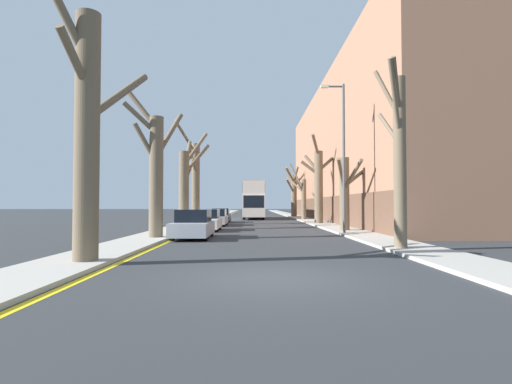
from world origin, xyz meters
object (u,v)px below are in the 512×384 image
object	(u,v)px
street_tree_left_0	(88,127)
street_tree_right_3	(302,196)
street_tree_left_2	(186,183)
parked_car_1	(207,221)
street_tree_right_4	(294,192)
parked_car_2	(215,218)
street_tree_right_0	(399,154)
parked_car_0	(193,225)
lamp_post	(342,151)
street_tree_right_1	(346,191)
double_decker_bus	(254,198)
parked_car_3	(221,216)
street_tree_left_1	(155,169)
street_tree_right_2	(319,183)
street_tree_left_3	(195,179)

from	to	relation	value
street_tree_left_0	street_tree_right_3	xyz separation A→B (m)	(10.55, 33.16, -1.37)
street_tree_left_2	parked_car_1	size ratio (longest dim) A/B	1.77
street_tree_right_4	parked_car_2	distance (m)	24.22
street_tree_right_0	parked_car_0	world-z (taller)	street_tree_right_0
parked_car_1	lamp_post	size ratio (longest dim) A/B	0.46
street_tree_right_1	double_decker_bus	size ratio (longest dim) A/B	0.44
parked_car_0	street_tree_right_4	bearing A→B (deg)	75.73
double_decker_bus	parked_car_3	distance (m)	11.08
street_tree_left_0	street_tree_right_3	distance (m)	34.82
street_tree_left_1	street_tree_right_2	xyz separation A→B (m)	(10.84, 15.17, 0.15)
parked_car_1	lamp_post	xyz separation A→B (m)	(8.32, -3.69, 4.21)
street_tree_right_0	double_decker_bus	size ratio (longest dim) A/B	0.65
street_tree_left_1	parked_car_0	bearing A→B (deg)	18.10
street_tree_right_1	lamp_post	distance (m)	3.33
street_tree_left_2	street_tree_right_1	bearing A→B (deg)	-15.26
parked_car_3	parked_car_1	bearing A→B (deg)	-90.00
street_tree_left_2	street_tree_left_3	world-z (taller)	street_tree_left_3
street_tree_left_3	parked_car_0	xyz separation A→B (m)	(2.00, -14.46, -3.33)
street_tree_left_3	double_decker_bus	size ratio (longest dim) A/B	0.80
parked_car_1	parked_car_2	distance (m)	6.49
parked_car_3	parked_car_2	bearing A→B (deg)	-90.00
street_tree_right_0	street_tree_left_3	bearing A→B (deg)	118.05
street_tree_right_4	parked_car_3	xyz separation A→B (m)	(-8.89, -16.52, -2.83)
street_tree_left_3	street_tree_right_4	distance (m)	23.20
street_tree_right_0	street_tree_right_4	world-z (taller)	street_tree_right_0
street_tree_left_1	street_tree_left_0	bearing A→B (deg)	-89.75
street_tree_right_3	parked_car_1	distance (m)	20.17
street_tree_right_2	double_decker_bus	size ratio (longest dim) A/B	0.71
street_tree_right_3	parked_car_2	distance (m)	14.65
street_tree_left_1	street_tree_right_3	xyz separation A→B (m)	(10.59, 24.77, -0.86)
street_tree_right_3	parked_car_3	distance (m)	10.66
street_tree_left_1	street_tree_right_4	bearing A→B (deg)	73.20
street_tree_right_0	street_tree_right_3	world-z (taller)	street_tree_right_0
street_tree_right_2	street_tree_right_4	size ratio (longest dim) A/B	1.12
street_tree_left_3	street_tree_right_3	distance (m)	14.54
street_tree_left_3	street_tree_right_4	xyz separation A→B (m)	(10.88, 20.48, -0.54)
street_tree_right_1	double_decker_bus	world-z (taller)	street_tree_right_1
street_tree_right_1	parked_car_3	distance (m)	16.54
street_tree_right_4	parked_car_2	xyz separation A→B (m)	(-8.89, -22.35, -2.83)
street_tree_right_4	double_decker_bus	world-z (taller)	street_tree_right_4
street_tree_left_3	parked_car_1	size ratio (longest dim) A/B	2.16
double_decker_bus	parked_car_2	distance (m)	16.69
street_tree_right_3	street_tree_right_4	size ratio (longest dim) A/B	0.92
street_tree_left_0	street_tree_left_2	bearing A→B (deg)	89.53
street_tree_left_3	parked_car_2	world-z (taller)	street_tree_left_3
parked_car_3	street_tree_left_0	bearing A→B (deg)	-93.77
street_tree_left_3	lamp_post	distance (m)	15.89
street_tree_left_3	street_tree_right_4	world-z (taller)	street_tree_left_3
street_tree_right_1	parked_car_0	size ratio (longest dim) A/B	1.12
street_tree_left_3	street_tree_right_2	world-z (taller)	street_tree_left_3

